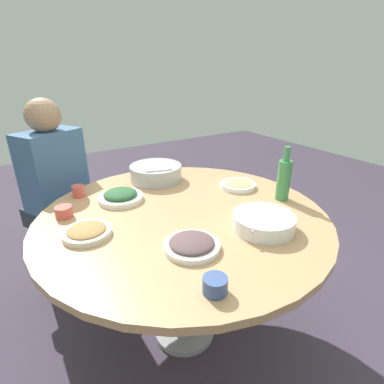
# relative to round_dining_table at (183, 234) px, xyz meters

# --- Properties ---
(ground) EXTENTS (8.00, 8.00, 0.00)m
(ground) POSITION_rel_round_dining_table_xyz_m (0.00, 0.00, -0.64)
(ground) COLOR #3E3444
(round_dining_table) EXTENTS (1.33, 1.33, 0.75)m
(round_dining_table) POSITION_rel_round_dining_table_xyz_m (0.00, 0.00, 0.00)
(round_dining_table) COLOR #99999E
(round_dining_table) RESTS_ON ground
(rice_bowl) EXTENTS (0.30, 0.30, 0.10)m
(rice_bowl) POSITION_rel_round_dining_table_xyz_m (0.45, -0.09, 0.16)
(rice_bowl) COLOR #B2B5BA
(rice_bowl) RESTS_ON round_dining_table
(soup_bowl) EXTENTS (0.26, 0.26, 0.06)m
(soup_bowl) POSITION_rel_round_dining_table_xyz_m (-0.31, -0.21, 0.14)
(soup_bowl) COLOR white
(soup_bowl) RESTS_ON round_dining_table
(dish_greens) EXTENTS (0.23, 0.23, 0.06)m
(dish_greens) POSITION_rel_round_dining_table_xyz_m (0.29, 0.20, 0.14)
(dish_greens) COLOR white
(dish_greens) RESTS_ON round_dining_table
(dish_noodles) EXTENTS (0.20, 0.20, 0.04)m
(dish_noodles) POSITION_rel_round_dining_table_xyz_m (0.10, -0.42, 0.13)
(dish_noodles) COLOR white
(dish_noodles) RESTS_ON round_dining_table
(dish_eggplant) EXTENTS (0.21, 0.21, 0.04)m
(dish_eggplant) POSITION_rel_round_dining_table_xyz_m (-0.27, 0.12, 0.13)
(dish_eggplant) COLOR white
(dish_eggplant) RESTS_ON round_dining_table
(dish_tofu_braise) EXTENTS (0.19, 0.19, 0.04)m
(dish_tofu_braise) POSITION_rel_round_dining_table_xyz_m (0.04, 0.43, 0.13)
(dish_tofu_braise) COLOR silver
(dish_tofu_braise) RESTS_ON round_dining_table
(green_bottle) EXTENTS (0.07, 0.07, 0.27)m
(green_bottle) POSITION_rel_round_dining_table_xyz_m (-0.14, -0.51, 0.22)
(green_bottle) COLOR #3D8A4E
(green_bottle) RESTS_ON round_dining_table
(tea_cup_near) EXTENTS (0.06, 0.06, 0.06)m
(tea_cup_near) POSITION_rel_round_dining_table_xyz_m (0.45, 0.36, 0.14)
(tea_cup_near) COLOR #CC524A
(tea_cup_near) RESTS_ON round_dining_table
(tea_cup_far) EXTENTS (0.08, 0.08, 0.05)m
(tea_cup_far) POSITION_rel_round_dining_table_xyz_m (0.25, 0.47, 0.14)
(tea_cup_far) COLOR #C95043
(tea_cup_far) RESTS_ON round_dining_table
(tea_cup_side) EXTENTS (0.08, 0.08, 0.05)m
(tea_cup_side) POSITION_rel_round_dining_table_xyz_m (-0.51, 0.19, 0.14)
(tea_cup_side) COLOR #39528C
(tea_cup_side) RESTS_ON round_dining_table
(stool_for_diner_left) EXTENTS (0.35, 0.35, 0.47)m
(stool_for_diner_left) POSITION_rel_round_dining_table_xyz_m (0.78, 0.42, -0.41)
(stool_for_diner_left) COLOR brown
(stool_for_diner_left) RESTS_ON ground
(diner_left) EXTENTS (0.45, 0.44, 0.76)m
(diner_left) POSITION_rel_round_dining_table_xyz_m (0.78, 0.42, 0.14)
(diner_left) COLOR #2D333D
(diner_left) RESTS_ON stool_for_diner_left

